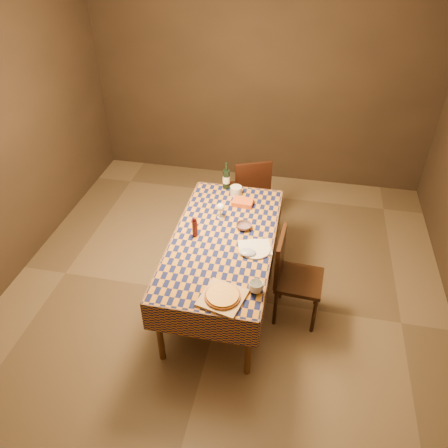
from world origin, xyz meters
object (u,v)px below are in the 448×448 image
object	(u,v)px
wine_bottle	(226,179)
chair_far	(250,189)
cutting_board	(223,298)
dining_table	(223,245)
chair_right	(291,273)
pizza	(223,296)
white_plate	(255,249)
bowl	(244,226)

from	to	relation	value
wine_bottle	chair_far	distance (m)	0.59
cutting_board	chair_far	bearing A→B (deg)	92.23
chair_far	cutting_board	bearing A→B (deg)	-87.77
dining_table	chair_right	bearing A→B (deg)	-6.17
chair_right	cutting_board	bearing A→B (deg)	-127.32
wine_bottle	pizza	bearing A→B (deg)	-79.83
dining_table	white_plate	bearing A→B (deg)	-17.94
chair_right	wine_bottle	bearing A→B (deg)	130.47
pizza	bowl	distance (m)	0.93
pizza	wine_bottle	bearing A→B (deg)	100.17
white_plate	chair_far	bearing A→B (deg)	100.04
cutting_board	white_plate	size ratio (longest dim) A/B	1.19
bowl	wine_bottle	world-z (taller)	wine_bottle
dining_table	wine_bottle	distance (m)	0.89
cutting_board	bowl	size ratio (longest dim) A/B	2.22
dining_table	chair_right	world-z (taller)	chair_right
dining_table	pizza	xyz separation A→B (m)	(0.15, -0.74, 0.11)
pizza	bowl	xyz separation A→B (m)	(0.02, 0.93, -0.01)
cutting_board	wine_bottle	xyz separation A→B (m)	(-0.29, 1.60, 0.10)
cutting_board	bowl	distance (m)	0.93
dining_table	bowl	bearing A→B (deg)	49.12
wine_bottle	cutting_board	bearing A→B (deg)	-79.83
cutting_board	wine_bottle	world-z (taller)	wine_bottle
dining_table	chair_far	distance (m)	1.29
dining_table	white_plate	world-z (taller)	white_plate
dining_table	chair_right	size ratio (longest dim) A/B	1.98
cutting_board	chair_right	distance (m)	0.88
cutting_board	chair_far	xyz separation A→B (m)	(-0.08, 2.01, -0.26)
bowl	wine_bottle	distance (m)	0.74
bowl	chair_right	size ratio (longest dim) A/B	0.16
chair_right	dining_table	bearing A→B (deg)	173.83
pizza	chair_right	size ratio (longest dim) A/B	0.40
wine_bottle	chair_right	world-z (taller)	wine_bottle
pizza	chair_far	bearing A→B (deg)	92.23
cutting_board	chair_far	distance (m)	2.03
bowl	wine_bottle	xyz separation A→B (m)	(-0.30, 0.67, 0.09)
dining_table	white_plate	xyz separation A→B (m)	(0.31, -0.10, 0.08)
pizza	chair_right	xyz separation A→B (m)	(0.51, 0.67, -0.28)
pizza	bowl	size ratio (longest dim) A/B	2.54
bowl	chair_right	bearing A→B (deg)	-28.01
wine_bottle	white_plate	world-z (taller)	wine_bottle
cutting_board	chair_far	size ratio (longest dim) A/B	0.35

